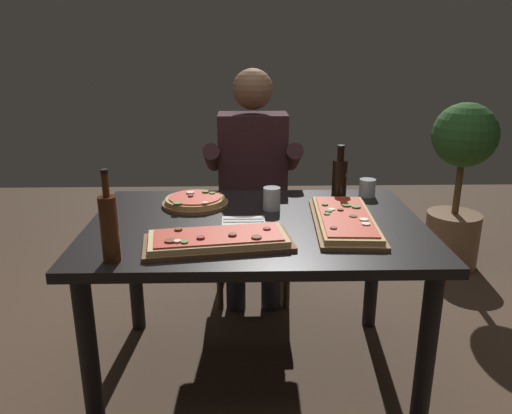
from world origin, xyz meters
The scene contains 13 objects.
ground_plane centered at (0.00, 0.00, 0.00)m, with size 6.40×6.40×0.00m, color #4C3828.
dining_table centered at (0.00, 0.00, 0.64)m, with size 1.40×0.96×0.74m.
pizza_rectangular_front centered at (-0.15, -0.25, 0.76)m, with size 0.58×0.32×0.05m.
pizza_rectangular_left centered at (0.36, -0.03, 0.76)m, with size 0.28×0.60×0.05m.
pizza_round_far centered at (-0.28, 0.24, 0.76)m, with size 0.30×0.30×0.05m.
wine_bottle_dark centered at (-0.51, -0.38, 0.86)m, with size 0.06×0.06×0.32m.
oil_bottle_amber centered at (0.41, 0.35, 0.84)m, with size 0.07×0.07×0.26m.
tumbler_near_camera centered at (0.55, 0.36, 0.78)m, with size 0.08×0.08×0.09m.
tumbler_far_side centered at (0.07, 0.16, 0.79)m, with size 0.08×0.08×0.10m.
napkin_cutlery_set centered at (-0.05, 0.00, 0.74)m, with size 0.18×0.11×0.01m.
diner_chair centered at (0.00, 0.86, 0.49)m, with size 0.44×0.44×0.87m.
seated_diner centered at (0.00, 0.74, 0.74)m, with size 0.53×0.41×1.33m.
potted_plant_corner centered at (1.36, 1.15, 0.61)m, with size 0.41×0.41×1.11m.
Camera 1 is at (-0.05, -1.98, 1.45)m, focal length 35.21 mm.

